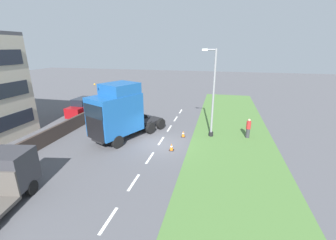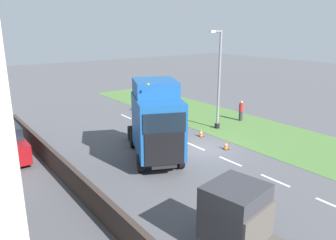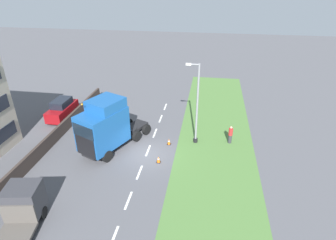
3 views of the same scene
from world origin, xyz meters
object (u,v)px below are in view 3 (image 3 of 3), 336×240
lorry_cab (105,127)px  lamp_post (196,109)px  flatbed_truck (22,207)px  pedestrian (230,135)px  traffic_cone_trailing (159,159)px  parked_car (62,109)px  traffic_cone_lead (169,142)px

lorry_cab → lamp_post: lamp_post is taller
flatbed_truck → pedestrian: (-13.21, -11.85, -0.47)m
flatbed_truck → traffic_cone_trailing: size_ratio=9.55×
parked_car → lamp_post: bearing=170.2°
lorry_cab → flatbed_truck: lorry_cab is taller
parked_car → flatbed_truck: bearing=109.8°
traffic_cone_trailing → flatbed_truck: bearing=47.4°
parked_car → lamp_post: lamp_post is taller
flatbed_truck → traffic_cone_trailing: 10.60m
flatbed_truck → traffic_cone_trailing: flatbed_truck is taller
traffic_cone_lead → traffic_cone_trailing: same height
flatbed_truck → pedestrian: size_ratio=3.14×
lorry_cab → traffic_cone_lead: bearing=-135.9°
flatbed_truck → lamp_post: (-9.95, -11.47, 2.11)m
pedestrian → traffic_cone_trailing: bearing=34.0°
lorry_cab → pedestrian: lorry_cab is taller
parked_car → pedestrian: bearing=173.3°
parked_car → lamp_post: 15.26m
flatbed_truck → pedestrian: flatbed_truck is taller
traffic_cone_lead → parked_car: bearing=-16.3°
lorry_cab → parked_car: bearing=-13.6°
parked_car → traffic_cone_lead: (-12.42, 3.64, -0.75)m
flatbed_truck → parked_car: size_ratio=1.27×
lorry_cab → pedestrian: bearing=-140.1°
lorry_cab → traffic_cone_trailing: lorry_cab is taller
parked_car → traffic_cone_lead: parked_car is taller
parked_car → pedestrian: 18.22m
lorry_cab → traffic_cone_trailing: (-4.86, 1.05, -2.19)m
lamp_post → parked_car: bearing=-11.0°
parked_car → traffic_cone_lead: size_ratio=7.54×
parked_car → traffic_cone_lead: bearing=164.8°
lorry_cab → lamp_post: 8.17m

